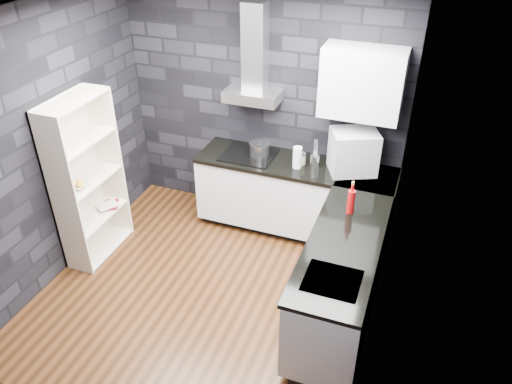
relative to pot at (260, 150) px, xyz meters
The scene contains 28 objects.
ground 1.65m from the pot, 93.00° to the right, with size 3.20×3.20×0.00m, color #482612.
ceiling 2.17m from the pot, 93.00° to the right, with size 3.20×3.20×0.00m, color white.
wall_back 0.48m from the pot, 102.97° to the left, with size 3.20×0.05×2.70m, color black.
wall_front 2.97m from the pot, 91.35° to the right, with size 3.20×0.05×2.70m, color black.
wall_left 2.18m from the pot, 141.99° to the right, with size 0.05×3.20×2.70m, color black.
wall_right 2.08m from the pot, 40.40° to the right, with size 0.05×3.20×2.70m, color black.
toekick_back 1.02m from the pot, ahead, with size 2.18×0.50×0.10m, color black.
toekick_right 1.99m from the pot, 43.93° to the right, with size 0.50×1.78×0.10m, color black.
counter_back_cab 0.66m from the pot, ahead, with size 2.20×0.60×0.76m, color silver.
counter_right_cab 1.81m from the pot, 44.84° to the right, with size 0.60×1.80×0.76m, color silver.
counter_back_top 0.44m from the pot, ahead, with size 2.20×0.62×0.04m, color black.
counter_right_top 1.73m from the pot, 45.08° to the right, with size 0.62×1.80×0.04m, color black.
counter_corner_top 1.23m from the pot, ahead, with size 0.62×0.62×0.04m, color black.
hood_body 0.60m from the pot, 138.38° to the left, with size 0.60×0.34×0.12m, color #ADADB2.
hood_chimney 1.11m from the pot, 124.13° to the left, with size 0.24×0.20×0.90m, color #ADADB2.
upper_cabinet 1.35m from the pot, ahead, with size 0.80×0.35×0.70m, color silver.
cooktop 0.14m from the pot, 168.63° to the right, with size 0.58×0.50×0.01m, color black.
sink_rim 2.12m from the pot, 54.48° to the right, with size 0.44×0.40×0.01m, color #ADADB2.
pot is the anchor object (origin of this frame).
glass_vase 0.48m from the pot, 12.61° to the right, with size 0.10×0.10×0.24m, color silver.
storage_jar 0.49m from the pot, ahead, with size 0.09×0.09×0.11m, color tan.
utensil_crock 0.64m from the pot, ahead, with size 0.10×0.10×0.13m, color #B2B1B6.
appliance_garage 1.04m from the pot, ahead, with size 0.47×0.36×0.47m, color #ACADB3.
red_bottle 1.40m from the pot, 32.68° to the right, with size 0.07×0.07×0.24m, color #9F080B.
bookshelf 1.87m from the pot, 142.92° to the right, with size 0.34×0.80×1.80m, color beige.
fruit_bowl 1.96m from the pot, 139.46° to the right, with size 0.24×0.24×0.06m, color silver.
book_red 1.81m from the pot, 147.50° to the right, with size 0.15×0.02×0.20m, color maroon.
book_second 1.80m from the pot, 148.55° to the right, with size 0.16×0.02×0.21m, color #B2B2B2.
Camera 1 is at (1.75, -3.34, 3.58)m, focal length 35.00 mm.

